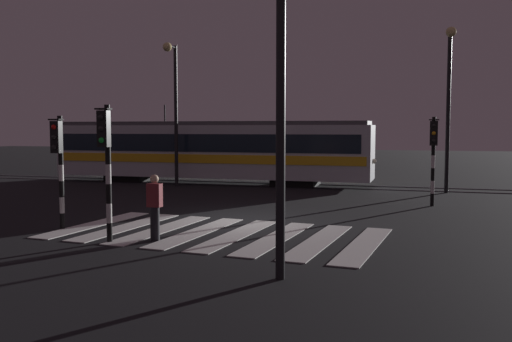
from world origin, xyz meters
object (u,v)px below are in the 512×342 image
traffic_light_corner_far_right (433,148)px  traffic_light_kerb_mid_left (106,152)px  traffic_light_corner_near_left (59,155)px  street_lamp_near_kerb (277,54)px  pedestrian_waiting_at_kerb (155,207)px  street_lamp_trackside_right (449,90)px  street_lamp_trackside_left (174,97)px  tram (209,150)px

traffic_light_corner_far_right → traffic_light_kerb_mid_left: traffic_light_kerb_mid_left is taller
traffic_light_corner_near_left → street_lamp_near_kerb: street_lamp_near_kerb is taller
traffic_light_corner_near_left → pedestrian_waiting_at_kerb: traffic_light_corner_near_left is taller
traffic_light_corner_near_left → street_lamp_trackside_right: bearing=49.2°
street_lamp_trackside_left → traffic_light_kerb_mid_left: bearing=-71.8°
traffic_light_kerb_mid_left → tram: 15.61m
traffic_light_corner_far_right → street_lamp_trackside_right: street_lamp_trackside_right is taller
traffic_light_corner_near_left → pedestrian_waiting_at_kerb: size_ratio=1.90×
tram → pedestrian_waiting_at_kerb: bearing=-73.6°
traffic_light_corner_far_right → street_lamp_near_kerb: bearing=-104.1°
traffic_light_corner_far_right → street_lamp_trackside_left: size_ratio=0.47×
traffic_light_corner_far_right → pedestrian_waiting_at_kerb: traffic_light_corner_far_right is taller
street_lamp_trackside_left → street_lamp_trackside_right: street_lamp_trackside_right is taller
traffic_light_corner_far_right → street_lamp_near_kerb: size_ratio=0.50×
traffic_light_corner_near_left → street_lamp_near_kerb: bearing=-25.7°
traffic_light_kerb_mid_left → street_lamp_trackside_right: size_ratio=0.48×
traffic_light_corner_near_left → traffic_light_kerb_mid_left: bearing=-28.3°
traffic_light_kerb_mid_left → street_lamp_trackside_right: bearing=58.2°
street_lamp_trackside_left → street_lamp_near_kerb: 17.99m
traffic_light_corner_near_left → street_lamp_trackside_left: bearing=99.6°
street_lamp_near_kerb → tram: 19.56m
traffic_light_corner_near_left → street_lamp_near_kerb: (7.30, -3.52, 2.10)m
street_lamp_near_kerb → street_lamp_trackside_left: bearing=121.2°
traffic_light_corner_near_left → street_lamp_trackside_left: street_lamp_trackside_left is taller
traffic_light_corner_near_left → tram: 14.06m
street_lamp_trackside_left → pedestrian_waiting_at_kerb: street_lamp_trackside_left is taller
street_lamp_near_kerb → pedestrian_waiting_at_kerb: (-3.98, 2.87, -3.36)m
traffic_light_corner_far_right → tram: bearing=152.1°
traffic_light_kerb_mid_left → street_lamp_trackside_right: street_lamp_trackside_right is taller
traffic_light_corner_far_right → pedestrian_waiting_at_kerb: bearing=-128.3°
street_lamp_trackside_left → tram: bearing=64.7°
pedestrian_waiting_at_kerb → street_lamp_trackside_left: bearing=113.0°
traffic_light_corner_near_left → traffic_light_corner_far_right: 13.02m
street_lamp_trackside_right → traffic_light_corner_near_left: bearing=-130.8°
pedestrian_waiting_at_kerb → street_lamp_trackside_right: bearing=60.3°
street_lamp_trackside_right → street_lamp_near_kerb: bearing=-102.5°
traffic_light_kerb_mid_left → street_lamp_trackside_right: (8.57, 13.83, 2.27)m
traffic_light_corner_near_left → street_lamp_trackside_right: street_lamp_trackside_right is taller
street_lamp_trackside_left → street_lamp_near_kerb: street_lamp_trackside_left is taller
tram → traffic_light_corner_near_left: bearing=-85.9°
tram → traffic_light_corner_far_right: bearing=-27.9°
traffic_light_corner_far_right → traffic_light_kerb_mid_left: bearing=-130.3°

